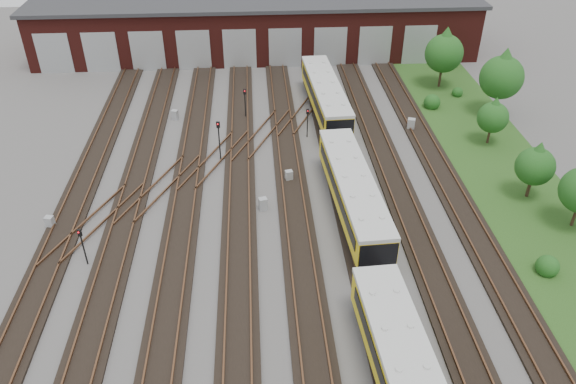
{
  "coord_description": "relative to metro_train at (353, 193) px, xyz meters",
  "views": [
    {
      "loc": [
        -0.66,
        -25.93,
        23.84
      ],
      "look_at": [
        1.47,
        6.09,
        2.0
      ],
      "focal_mm": 35.0,
      "sensor_mm": 36.0,
      "label": 1
    }
  ],
  "objects": [
    {
      "name": "tree_1",
      "position": [
        13.4,
        9.48,
        0.99
      ],
      "size": [
        2.62,
        2.62,
        4.33
      ],
      "color": "#322216",
      "rests_on": "ground"
    },
    {
      "name": "track_network",
      "position": [
        -6.17,
        -5.35,
        -1.69
      ],
      "size": [
        30.4,
        70.0,
        0.33
      ],
      "color": "black",
      "rests_on": "ground"
    },
    {
      "name": "signal_mast_1",
      "position": [
        -9.58,
        8.26,
        0.41
      ],
      "size": [
        0.29,
        0.27,
        3.46
      ],
      "rotation": [
        0.0,
        0.0,
        -0.18
      ],
      "color": "black",
      "rests_on": "ground"
    },
    {
      "name": "relay_cabinet_2",
      "position": [
        -6.28,
        0.99,
        -1.32
      ],
      "size": [
        0.68,
        0.61,
        0.95
      ],
      "primitive_type": "cube",
      "rotation": [
        0.0,
        0.0,
        0.27
      ],
      "color": "#9D9FA2",
      "rests_on": "ground"
    },
    {
      "name": "signal_mast_3",
      "position": [
        -7.48,
        15.71,
        0.08
      ],
      "size": [
        0.26,
        0.25,
        2.9
      ],
      "rotation": [
        0.0,
        0.0,
        0.07
      ],
      "color": "black",
      "rests_on": "ground"
    },
    {
      "name": "bush_1",
      "position": [
        10.51,
        16.73,
        -1.01
      ],
      "size": [
        1.58,
        1.58,
        1.58
      ],
      "primitive_type": "sphere",
      "color": "#1D4B15",
      "rests_on": "ground"
    },
    {
      "name": "bush_2",
      "position": [
        13.84,
        19.2,
        -1.26
      ],
      "size": [
        1.07,
        1.07,
        1.07
      ],
      "primitive_type": "sphere",
      "color": "#1D4B15",
      "rests_on": "ground"
    },
    {
      "name": "maintenance_shed",
      "position": [
        -6.01,
        34.04,
        1.41
      ],
      "size": [
        51.0,
        12.5,
        6.35
      ],
      "color": "#491612",
      "rests_on": "ground"
    },
    {
      "name": "relay_cabinet_3",
      "position": [
        -4.16,
        4.64,
        -1.34
      ],
      "size": [
        0.64,
        0.57,
        0.91
      ],
      "primitive_type": "cube",
      "rotation": [
        0.0,
        0.0,
        0.24
      ],
      "color": "#9D9FA2",
      "rests_on": "ground"
    },
    {
      "name": "bush_0",
      "position": [
        11.12,
        -6.88,
        -1.08
      ],
      "size": [
        1.43,
        1.43,
        1.43
      ],
      "primitive_type": "sphere",
      "color": "#1D4B15",
      "rests_on": "ground"
    },
    {
      "name": "tree_2",
      "position": [
        15.98,
        14.89,
        2.41
      ],
      "size": [
        3.95,
        3.95,
        6.54
      ],
      "color": "#322216",
      "rests_on": "ground"
    },
    {
      "name": "ground",
      "position": [
        -6.0,
        -5.93,
        -1.8
      ],
      "size": [
        120.0,
        120.0,
        0.0
      ],
      "primitive_type": "plane",
      "color": "#4B4845",
      "rests_on": "ground"
    },
    {
      "name": "signal_mast_2",
      "position": [
        -2.09,
        11.64,
        -0.06
      ],
      "size": [
        0.23,
        0.22,
        2.7
      ],
      "rotation": [
        0.0,
        0.0,
        0.05
      ],
      "color": "black",
      "rests_on": "ground"
    },
    {
      "name": "grass_verge",
      "position": [
        13.0,
        4.07,
        -1.77
      ],
      "size": [
        8.0,
        55.0,
        0.05
      ],
      "primitive_type": "cube",
      "color": "#254416",
      "rests_on": "ground"
    },
    {
      "name": "signal_mast_0",
      "position": [
        -17.59,
        -4.18,
        -0.01
      ],
      "size": [
        0.27,
        0.26,
        2.77
      ],
      "rotation": [
        0.0,
        0.0,
        -0.31
      ],
      "color": "black",
      "rests_on": "ground"
    },
    {
      "name": "relay_cabinet_0",
      "position": [
        -20.97,
        -0.18,
        -1.34
      ],
      "size": [
        0.64,
        0.57,
        0.91
      ],
      "primitive_type": "cube",
      "rotation": [
        0.0,
        0.0,
        -0.23
      ],
      "color": "#9D9FA2",
      "rests_on": "ground"
    },
    {
      "name": "relay_cabinet_1",
      "position": [
        -14.03,
        15.82,
        -1.33
      ],
      "size": [
        0.69,
        0.63,
        0.93
      ],
      "primitive_type": "cube",
      "rotation": [
        0.0,
        0.0,
        -0.36
      ],
      "color": "#9D9FA2",
      "rests_on": "ground"
    },
    {
      "name": "relay_cabinet_4",
      "position": [
        7.36,
        12.36,
        -1.26
      ],
      "size": [
        0.79,
        0.72,
        1.08
      ],
      "primitive_type": "cube",
      "rotation": [
        0.0,
        0.0,
        -0.33
      ],
      "color": "#9D9FA2",
      "rests_on": "ground"
    },
    {
      "name": "tree_0",
      "position": [
        12.67,
        21.57,
        2.28
      ],
      "size": [
        3.83,
        3.83,
        6.34
      ],
      "color": "#322216",
      "rests_on": "ground"
    },
    {
      "name": "tree_3",
      "position": [
        13.41,
        1.32,
        1.18
      ],
      "size": [
        2.8,
        2.8,
        4.64
      ],
      "color": "#322216",
      "rests_on": "ground"
    },
    {
      "name": "metro_train",
      "position": [
        0.0,
        0.0,
        0.0
      ],
      "size": [
        3.24,
        45.97,
        2.86
      ],
      "rotation": [
        0.0,
        0.0,
        0.05
      ],
      "color": "black",
      "rests_on": "ground"
    }
  ]
}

